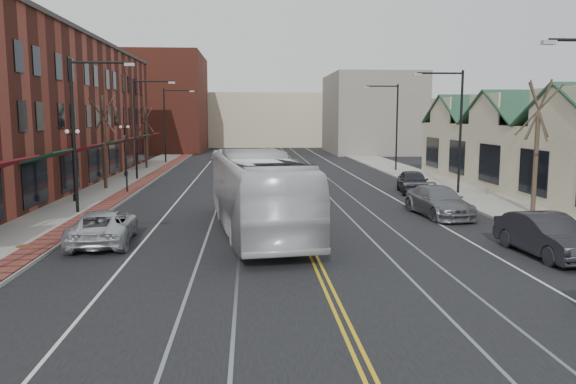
{
  "coord_description": "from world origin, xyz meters",
  "views": [
    {
      "loc": [
        -2.36,
        -14.12,
        5.22
      ],
      "look_at": [
        -0.72,
        9.49,
        2.0
      ],
      "focal_mm": 35.0,
      "sensor_mm": 36.0,
      "label": 1
    }
  ],
  "objects": [
    {
      "name": "ground",
      "position": [
        0.0,
        0.0,
        0.0
      ],
      "size": [
        160.0,
        160.0,
        0.0
      ],
      "primitive_type": "plane",
      "color": "black",
      "rests_on": "ground"
    },
    {
      "name": "sidewalk_left",
      "position": [
        -12.0,
        20.0,
        0.07
      ],
      "size": [
        4.0,
        120.0,
        0.15
      ],
      "primitive_type": "cube",
      "color": "gray",
      "rests_on": "ground"
    },
    {
      "name": "sidewalk_right",
      "position": [
        12.0,
        20.0,
        0.07
      ],
      "size": [
        4.0,
        120.0,
        0.15
      ],
      "primitive_type": "cube",
      "color": "gray",
      "rests_on": "ground"
    },
    {
      "name": "building_left",
      "position": [
        -19.0,
        27.0,
        5.5
      ],
      "size": [
        10.0,
        50.0,
        11.0
      ],
      "primitive_type": "cube",
      "color": "maroon",
      "rests_on": "ground"
    },
    {
      "name": "building_right",
      "position": [
        18.0,
        20.0,
        2.3
      ],
      "size": [
        8.0,
        36.0,
        4.6
      ],
      "primitive_type": "cube",
      "color": "#B5A88B",
      "rests_on": "ground"
    },
    {
      "name": "backdrop_left",
      "position": [
        -16.0,
        70.0,
        7.0
      ],
      "size": [
        14.0,
        18.0,
        14.0
      ],
      "primitive_type": "cube",
      "color": "maroon",
      "rests_on": "ground"
    },
    {
      "name": "backdrop_mid",
      "position": [
        0.0,
        85.0,
        4.5
      ],
      "size": [
        22.0,
        14.0,
        9.0
      ],
      "primitive_type": "cube",
      "color": "#B5A88B",
      "rests_on": "ground"
    },
    {
      "name": "backdrop_right",
      "position": [
        15.0,
        65.0,
        5.5
      ],
      "size": [
        12.0,
        16.0,
        11.0
      ],
      "primitive_type": "cube",
      "color": "slate",
      "rests_on": "ground"
    },
    {
      "name": "streetlight_l_1",
      "position": [
        -11.05,
        16.0,
        5.03
      ],
      "size": [
        3.33,
        0.25,
        8.0
      ],
      "color": "black",
      "rests_on": "sidewalk_left"
    },
    {
      "name": "streetlight_l_2",
      "position": [
        -11.05,
        32.0,
        5.03
      ],
      "size": [
        3.33,
        0.25,
        8.0
      ],
      "color": "black",
      "rests_on": "sidewalk_left"
    },
    {
      "name": "streetlight_l_3",
      "position": [
        -11.05,
        48.0,
        5.03
      ],
      "size": [
        3.33,
        0.25,
        8.0
      ],
      "color": "black",
      "rests_on": "sidewalk_left"
    },
    {
      "name": "streetlight_r_1",
      "position": [
        11.05,
        22.0,
        5.03
      ],
      "size": [
        3.33,
        0.25,
        8.0
      ],
      "color": "black",
      "rests_on": "sidewalk_right"
    },
    {
      "name": "streetlight_r_2",
      "position": [
        11.05,
        38.0,
        5.03
      ],
      "size": [
        3.33,
        0.25,
        8.0
      ],
      "color": "black",
      "rests_on": "sidewalk_right"
    },
    {
      "name": "lamppost_l_2",
      "position": [
        -12.8,
        20.0,
        2.2
      ],
      "size": [
        0.84,
        0.28,
        4.27
      ],
      "color": "black",
      "rests_on": "sidewalk_left"
    },
    {
      "name": "lamppost_l_3",
      "position": [
        -12.8,
        34.0,
        2.2
      ],
      "size": [
        0.84,
        0.28,
        4.27
      ],
      "color": "black",
      "rests_on": "sidewalk_left"
    },
    {
      "name": "tree_left_near",
      "position": [
        -12.5,
        26.0,
        3.51
      ],
      "size": [
        1.78,
        1.37,
        6.48
      ],
      "color": "#382B21",
      "rests_on": "sidewalk_left"
    },
    {
      "name": "tree_left_far",
      "position": [
        -12.5,
        42.0,
        3.28
      ],
      "size": [
        1.66,
        1.28,
        6.02
      ],
      "color": "#382B21",
      "rests_on": "sidewalk_left"
    },
    {
      "name": "tree_right_mid",
      "position": [
        12.5,
        14.0,
        3.75
      ],
      "size": [
        1.9,
        1.46,
        6.93
      ],
      "color": "#382B21",
      "rests_on": "sidewalk_right"
    },
    {
      "name": "manhole_far",
      "position": [
        -11.2,
        8.0,
        0.16
      ],
      "size": [
        0.6,
        0.6,
        0.02
      ],
      "primitive_type": "cylinder",
      "color": "#592D19",
      "rests_on": "sidewalk_left"
    },
    {
      "name": "traffic_signal",
      "position": [
        -10.6,
        24.0,
        2.35
      ],
      "size": [
        0.18,
        0.15,
        3.8
      ],
      "color": "black",
      "rests_on": "sidewalk_left"
    },
    {
      "name": "transit_bus",
      "position": [
        -2.0,
        10.68,
        1.81
      ],
      "size": [
        4.77,
        13.29,
        3.62
      ],
      "primitive_type": "imported",
      "rotation": [
        0.0,
        0.0,
        3.28
      ],
      "color": "silver",
      "rests_on": "ground"
    },
    {
      "name": "parked_suv",
      "position": [
        -8.35,
        8.92,
        0.7
      ],
      "size": [
        2.75,
        5.25,
        1.41
      ],
      "primitive_type": "imported",
      "rotation": [
        0.0,
        0.0,
        3.23
      ],
      "color": "#B9BCC1",
      "rests_on": "ground"
    },
    {
      "name": "parked_car_b",
      "position": [
        8.68,
        5.64,
        0.8
      ],
      "size": [
        2.07,
        4.96,
        1.6
      ],
      "primitive_type": "imported",
      "rotation": [
        0.0,
        0.0,
        0.08
      ],
      "color": "black",
      "rests_on": "ground"
    },
    {
      "name": "parked_car_c",
      "position": [
        7.5,
        14.23,
        0.78
      ],
      "size": [
        2.71,
        5.54,
        1.55
      ],
      "primitive_type": "imported",
      "rotation": [
        0.0,
        0.0,
        0.1
      ],
      "color": "slate",
      "rests_on": "ground"
    },
    {
      "name": "parked_car_d",
      "position": [
        8.72,
        22.97,
        0.78
      ],
      "size": [
        2.45,
        4.79,
        1.56
      ],
      "primitive_type": "imported",
      "rotation": [
        0.0,
        0.0,
        -0.14
      ],
      "color": "#212227",
      "rests_on": "ground"
    },
    {
      "name": "distant_car_left",
      "position": [
        -2.01,
        44.3,
        0.78
      ],
      "size": [
        1.95,
        4.81,
        1.55
      ],
      "primitive_type": "imported",
      "rotation": [
        0.0,
        0.0,
        3.21
      ],
      "color": "black",
      "rests_on": "ground"
    },
    {
      "name": "distant_car_right",
      "position": [
        1.35,
        34.47,
        0.72
      ],
      "size": [
        2.53,
        5.13,
        1.43
      ],
      "primitive_type": "imported",
      "rotation": [
        0.0,
        0.0,
        0.11
      ],
      "color": "#5C5C63",
      "rests_on": "ground"
    },
    {
      "name": "distant_car_far",
      "position": [
        -6.01,
        52.67,
        0.67
      ],
      "size": [
        1.72,
        4.01,
        1.35
      ],
      "primitive_type": "imported",
      "rotation": [
        0.0,
        0.0,
        3.17
      ],
      "color": "silver",
      "rests_on": "ground"
    }
  ]
}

